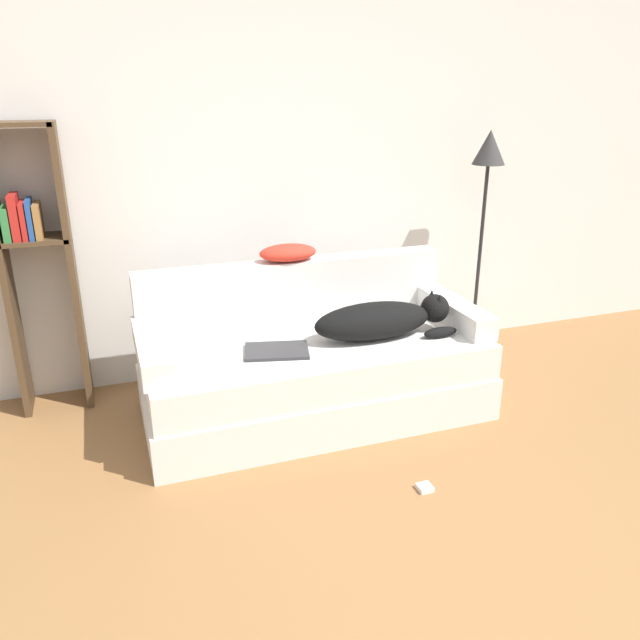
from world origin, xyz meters
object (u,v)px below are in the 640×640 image
Objects in this scene: throw_pillow at (288,253)px; power_adapter at (425,488)px; bookshelf at (36,256)px; couch at (314,376)px; floor_lamp at (486,190)px; laptop at (277,351)px; dog at (382,320)px.

throw_pillow reaches higher than power_adapter.
bookshelf reaches higher than throw_pillow.
bookshelf is 2.39m from power_adapter.
floor_lamp is at bearing 17.92° from couch.
laptop is 1.79m from floor_lamp.
couch is at bearing 104.82° from power_adapter.
dog is at bearing 80.78° from power_adapter.
dog reaches higher than power_adapter.
couch is 5.58× the size of throw_pillow.
throw_pillow is (-0.03, 0.38, 0.63)m from couch.
laptop is at bearing -157.32° from couch.
couch is at bearing -162.08° from floor_lamp.
bookshelf is 24.20× the size of power_adapter.
floor_lamp is at bearing 50.62° from power_adapter.
laptop is at bearing -113.97° from throw_pillow.
couch is 1.19× the size of bookshelf.
floor_lamp is (1.35, 0.04, 0.29)m from throw_pillow.
dog is at bearing 15.21° from laptop.
laptop is 1.12× the size of throw_pillow.
bookshelf is 1.06× the size of floor_lamp.
couch is 0.95m from power_adapter.
bookshelf is at bearing 157.00° from couch.
throw_pillow is 5.16× the size of power_adapter.
laptop is at bearing -161.31° from floor_lamp.
throw_pillow reaches higher than laptop.
throw_pillow is 1.55m from power_adapter.
couch is 5.00× the size of laptop.
laptop is at bearing -178.66° from dog.
bookshelf reaches higher than laptop.
power_adapter is at bearing -99.22° from dog.
floor_lamp is (2.72, -0.17, 0.24)m from bookshelf.
dog is 0.62m from laptop.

